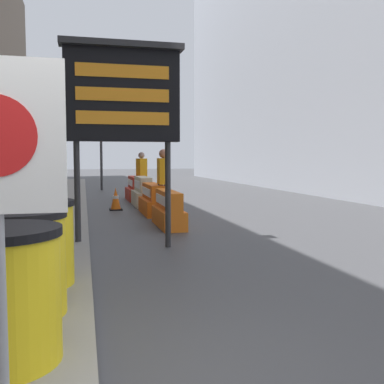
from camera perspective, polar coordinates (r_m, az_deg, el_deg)
The scene contains 11 objects.
barrel_drum_middle at distance 4.33m, azimuth -21.16°, elevation -8.40°, with size 0.85×0.85×0.93m.
barrel_drum_back at distance 5.27m, azimuth -19.25°, elevation -6.09°, with size 0.85×0.85×0.93m.
message_board at distance 7.77m, azimuth -8.81°, elevation 11.95°, with size 2.04×0.36×3.47m.
jersey_barrier_orange_near at distance 10.23m, azimuth -3.01°, elevation -2.40°, with size 0.51×1.80×0.82m.
jersey_barrier_orange_far at distance 12.52m, azimuth -4.97°, elevation -1.13°, with size 0.59×1.91×0.84m.
jersey_barrier_cream at distance 14.67m, azimuth -6.25°, elevation -0.14°, with size 0.60×1.77×0.95m.
jersey_barrier_red_striped at distance 16.73m, azimuth -7.16°, elevation 0.29°, with size 0.64×1.86×0.87m.
traffic_cone_near at distance 13.60m, azimuth -9.67°, elevation -0.90°, with size 0.38×0.38×0.67m.
traffic_light_near_curb at distance 22.04m, azimuth -11.49°, elevation 7.85°, with size 0.28×0.45×4.05m.
pedestrian_worker at distance 11.92m, azimuth -3.63°, elevation 1.92°, with size 0.31×0.47×1.79m.
pedestrian_passerby at distance 16.83m, azimuth -6.42°, elevation 2.58°, with size 0.38×0.52×1.77m.
Camera 1 is at (-0.07, -2.47, 1.57)m, focal length 42.00 mm.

